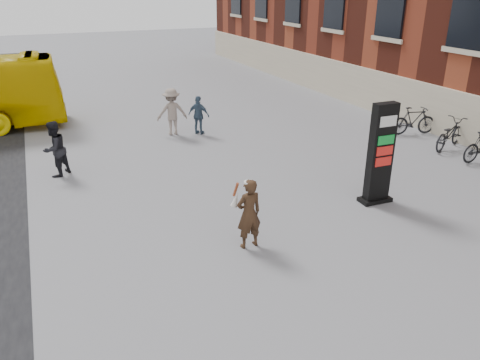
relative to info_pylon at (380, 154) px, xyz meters
name	(u,v)px	position (x,y,z in m)	size (l,w,h in m)	color
ground	(271,241)	(-3.48, -0.73, -1.33)	(100.00, 100.00, 0.00)	#9E9EA3
info_pylon	(380,154)	(0.00, 0.00, 0.00)	(0.87, 0.46, 2.66)	black
woman	(249,213)	(-4.03, -0.72, -0.51)	(0.63, 0.58, 1.60)	#372416
pedestrian_a	(55,149)	(-7.57, 5.29, -0.49)	(0.81, 0.63, 1.67)	black
pedestrian_b	(172,112)	(-3.25, 7.89, -0.45)	(1.14, 0.65, 1.76)	gray
pedestrian_c	(199,115)	(-2.31, 7.54, -0.60)	(0.86, 0.36, 1.46)	#3D5369
bike_6	(449,134)	(5.12, 2.50, -0.82)	(0.68, 1.95, 1.03)	black
bike_7	(414,121)	(5.12, 4.24, -0.80)	(0.50, 1.77, 1.06)	black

